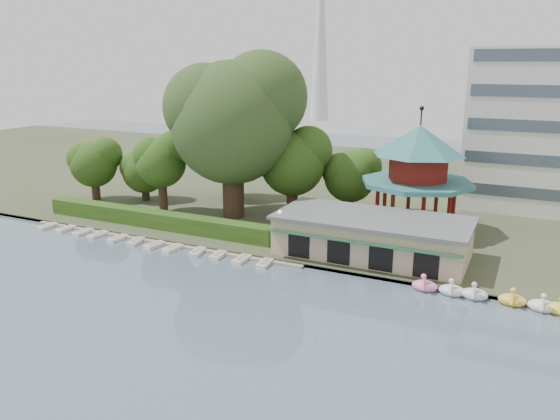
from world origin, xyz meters
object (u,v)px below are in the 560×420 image
Objects in this scene: dock at (159,241)px; big_tree at (234,115)px; boathouse at (372,236)px; pavilion at (418,168)px.

dock is 1.73× the size of big_tree.
boathouse is 1.38× the size of pavilion.
pavilion reaches higher than dock.
big_tree reaches higher than dock.
pavilion is 21.78m from big_tree.
pavilion is (24.00, 14.80, 7.36)m from dock.
big_tree is (3.20, 11.03, 12.59)m from dock.
dock is 22.62m from boathouse.
boathouse is at bearing 12.24° from dock.
boathouse is 11.43m from pavilion.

